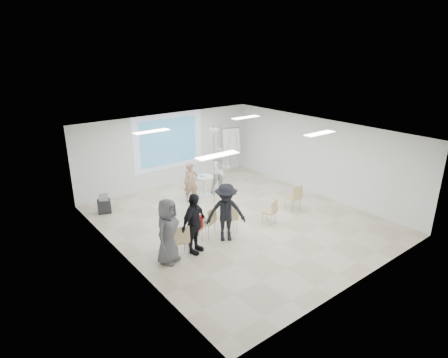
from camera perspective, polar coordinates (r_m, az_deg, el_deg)
floor at (r=12.74m, az=2.23°, el=-6.47°), size 8.00×9.00×0.10m
ceiling at (r=11.71m, az=2.43°, el=7.27°), size 8.00×9.00×0.10m
wall_back at (r=15.72m, az=-8.47°, el=4.50°), size 8.00×0.10×3.00m
wall_left at (r=10.18m, az=-15.43°, el=-4.61°), size 0.10×9.00×3.00m
wall_right at (r=14.96m, az=14.28°, el=3.31°), size 0.10×9.00×3.00m
projection_halo at (r=15.58m, az=-8.42°, el=5.69°), size 3.20×0.01×2.30m
projection_image at (r=15.57m, az=-8.39°, el=5.68°), size 2.60×0.01×1.90m
pedestal_table at (r=14.55m, az=-2.92°, el=-0.87°), size 0.69×0.69×0.83m
player_left at (r=13.91m, az=-5.08°, el=-0.18°), size 0.73×0.60×1.71m
player_right at (r=14.71m, az=-0.49°, el=1.66°), size 0.99×0.80×2.02m
controller_left at (r=14.11m, az=-5.06°, el=1.29°), size 0.08×0.13×0.04m
controller_right at (r=14.70m, az=-1.65°, el=3.07°), size 0.05×0.14×0.04m
chair_far_left at (r=10.43m, az=-6.65°, el=-9.00°), size 0.57×0.60×0.98m
chair_left_mid at (r=11.07m, az=-4.28°, el=-7.36°), size 0.58×0.59×0.91m
chair_left_inner at (r=11.45m, az=-2.32°, el=-6.27°), size 0.58×0.60×0.94m
chair_center at (r=11.71m, az=1.03°, el=-5.68°), size 0.56×0.58×0.93m
chair_right_inner at (r=12.32m, az=7.22°, el=-4.75°), size 0.51×0.53×0.85m
chair_right_far at (r=13.36m, az=10.74°, el=-2.60°), size 0.49×0.52×0.97m
red_jacket at (r=10.86m, az=-4.01°, el=-6.85°), size 0.41×0.26×0.39m
laptop at (r=11.53m, az=-2.72°, el=-6.38°), size 0.41×0.36×0.03m
audience_left at (r=10.45m, az=-4.63°, el=-6.17°), size 1.37×1.11×2.04m
audience_mid at (r=11.06m, az=0.32°, el=-4.56°), size 1.51×1.29×2.05m
audience_outer at (r=10.08m, az=-8.58°, el=-7.33°), size 1.19×1.05×2.04m
flipchart_easel at (r=16.80m, az=1.11°, el=6.00°), size 0.90×0.71×2.15m
av_cart at (r=13.78m, az=-17.80°, el=-3.72°), size 0.54×0.48×0.67m
ceiling_projector at (r=12.99m, az=-1.55°, el=6.89°), size 0.30×0.25×3.00m
fluor_panel_nw at (r=12.27m, az=-10.96°, el=7.13°), size 1.20×0.30×0.02m
fluor_panel_ne at (r=14.49m, az=3.36°, el=9.35°), size 1.20×0.30×0.02m
fluor_panel_sw at (r=9.38m, az=-0.98°, el=3.62°), size 1.20×0.30×0.02m
fluor_panel_se at (r=12.14m, az=14.37°, el=6.73°), size 1.20×0.30×0.02m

